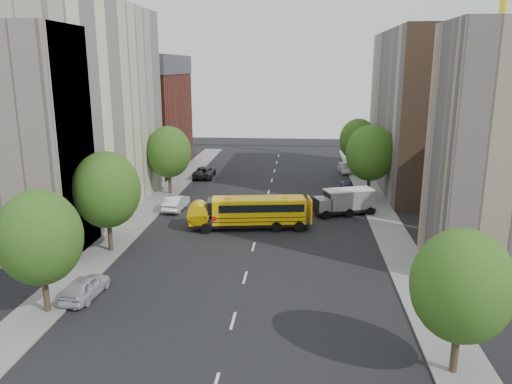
# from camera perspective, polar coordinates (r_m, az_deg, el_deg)

# --- Properties ---
(ground) EXTENTS (120.00, 120.00, 0.00)m
(ground) POSITION_cam_1_polar(r_m,az_deg,el_deg) (42.07, -0.03, -5.33)
(ground) COLOR black
(ground) RESTS_ON ground
(sidewalk_left) EXTENTS (3.00, 80.00, 0.12)m
(sidewalk_left) POSITION_cam_1_polar(r_m,az_deg,el_deg) (49.03, -13.00, -2.77)
(sidewalk_left) COLOR slate
(sidewalk_left) RESTS_ON ground
(sidewalk_right) EXTENTS (3.00, 80.00, 0.12)m
(sidewalk_right) POSITION_cam_1_polar(r_m,az_deg,el_deg) (47.29, 14.59, -3.50)
(sidewalk_right) COLOR slate
(sidewalk_right) RESTS_ON ground
(lane_markings) EXTENTS (0.15, 64.00, 0.01)m
(lane_markings) POSITION_cam_1_polar(r_m,az_deg,el_deg) (51.57, 1.00, -1.62)
(lane_markings) COLOR silver
(lane_markings) RESTS_ON ground
(building_left_cream) EXTENTS (10.00, 26.00, 20.00)m
(building_left_cream) POSITION_cam_1_polar(r_m,az_deg,el_deg) (50.53, -20.38, 8.71)
(building_left_cream) COLOR beige
(building_left_cream) RESTS_ON ground
(building_left_redbrick) EXTENTS (10.00, 15.00, 13.00)m
(building_left_redbrick) POSITION_cam_1_polar(r_m,az_deg,el_deg) (71.27, -12.58, 7.77)
(building_left_redbrick) COLOR maroon
(building_left_redbrick) RESTS_ON ground
(building_left_near) EXTENTS (10.00, 7.00, 17.00)m
(building_left_near) POSITION_cam_1_polar(r_m,az_deg,el_deg) (41.51, -26.35, 5.02)
(building_left_near) COLOR tan
(building_left_near) RESTS_ON ground
(building_right_far) EXTENTS (10.00, 22.00, 18.00)m
(building_right_far) POSITION_cam_1_polar(r_m,az_deg,el_deg) (61.39, 18.98, 8.71)
(building_right_far) COLOR tan
(building_right_far) RESTS_ON ground
(building_right_sidewall) EXTENTS (10.10, 0.30, 18.00)m
(building_right_sidewall) POSITION_cam_1_polar(r_m,az_deg,el_deg) (50.81, 21.82, 7.47)
(building_right_sidewall) COLOR brown
(building_right_sidewall) RESTS_ON ground
(street_tree_0) EXTENTS (4.80, 4.80, 7.41)m
(street_tree_0) POSITION_cam_1_polar(r_m,az_deg,el_deg) (30.86, -23.48, -4.81)
(street_tree_0) COLOR #38281C
(street_tree_0) RESTS_ON ground
(street_tree_1) EXTENTS (5.12, 5.12, 7.90)m
(street_tree_1) POSITION_cam_1_polar(r_m,az_deg,el_deg) (39.45, -16.71, 0.23)
(street_tree_1) COLOR #38281C
(street_tree_1) RESTS_ON ground
(street_tree_2) EXTENTS (4.99, 4.99, 7.71)m
(street_tree_2) POSITION_cam_1_polar(r_m,az_deg,el_deg) (56.21, -9.96, 4.53)
(street_tree_2) COLOR #38281C
(street_tree_2) RESTS_ON ground
(street_tree_3) EXTENTS (4.61, 4.61, 7.11)m
(street_tree_3) POSITION_cam_1_polar(r_m,az_deg,el_deg) (24.65, 22.48, -9.90)
(street_tree_3) COLOR #38281C
(street_tree_3) RESTS_ON ground
(street_tree_4) EXTENTS (5.25, 5.25, 8.10)m
(street_tree_4) POSITION_cam_1_polar(r_m,az_deg,el_deg) (54.72, 12.94, 4.39)
(street_tree_4) COLOR #38281C
(street_tree_4) RESTS_ON ground
(street_tree_5) EXTENTS (4.86, 4.86, 7.51)m
(street_tree_5) POSITION_cam_1_polar(r_m,az_deg,el_deg) (66.55, 11.60, 5.83)
(street_tree_5) COLOR #38281C
(street_tree_5) RESTS_ON ground
(school_bus) EXTENTS (10.39, 3.76, 2.87)m
(school_bus) POSITION_cam_1_polar(r_m,az_deg,el_deg) (44.16, -0.74, -2.19)
(school_bus) COLOR black
(school_bus) RESTS_ON ground
(safari_truck) EXTENTS (6.21, 3.87, 2.51)m
(safari_truck) POSITION_cam_1_polar(r_m,az_deg,el_deg) (49.08, 10.07, -1.06)
(safari_truck) COLOR black
(safari_truck) RESTS_ON ground
(parked_car_0) EXTENTS (2.03, 4.28, 1.41)m
(parked_car_0) POSITION_cam_1_polar(r_m,az_deg,el_deg) (33.38, -18.95, -10.21)
(parked_car_0) COLOR silver
(parked_car_0) RESTS_ON ground
(parked_car_1) EXTENTS (1.84, 4.67, 1.51)m
(parked_car_1) POSITION_cam_1_polar(r_m,az_deg,el_deg) (50.75, -9.14, -1.19)
(parked_car_1) COLOR silver
(parked_car_1) RESTS_ON ground
(parked_car_2) EXTENTS (2.60, 5.37, 1.47)m
(parked_car_2) POSITION_cam_1_polar(r_m,az_deg,el_deg) (65.03, -5.90, 2.30)
(parked_car_2) COLOR black
(parked_car_2) RESTS_ON ground
(parked_car_4) EXTENTS (1.96, 4.63, 1.56)m
(parked_car_4) POSITION_cam_1_polar(r_m,az_deg,el_deg) (56.59, 10.33, 0.39)
(parked_car_4) COLOR #2F3452
(parked_car_4) RESTS_ON ground
(parked_car_5) EXTENTS (1.83, 4.19, 1.34)m
(parked_car_5) POSITION_cam_1_polar(r_m,az_deg,el_deg) (68.63, 10.14, 2.72)
(parked_car_5) COLOR #A7A5A1
(parked_car_5) RESTS_ON ground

